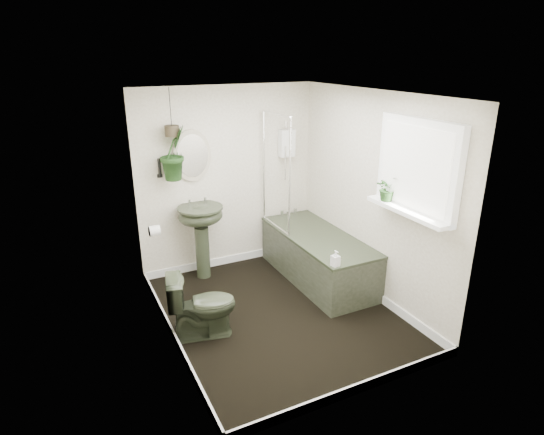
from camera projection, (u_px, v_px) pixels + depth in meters
name	position (u px, v px, depth m)	size (l,w,h in m)	color
floor	(278.00, 313.00, 4.92)	(2.30, 2.80, 0.02)	black
ceiling	(279.00, 93.00, 4.12)	(2.30, 2.80, 0.02)	white
wall_back	(228.00, 179.00, 5.71)	(2.30, 0.02, 2.30)	silver
wall_front	(366.00, 270.00, 3.34)	(2.30, 0.02, 2.30)	silver
wall_left	(163.00, 232.00, 4.04)	(0.02, 2.80, 2.30)	silver
wall_right	(372.00, 197.00, 5.00)	(0.02, 2.80, 2.30)	silver
skirting	(278.00, 309.00, 4.90)	(2.30, 2.80, 0.10)	white
bathtub	(318.00, 257.00, 5.57)	(0.72, 1.72, 0.58)	#2A3121
bath_screen	(276.00, 172.00, 5.51)	(0.04, 0.72, 1.40)	silver
shower_box	(287.00, 143.00, 5.85)	(0.20, 0.10, 0.35)	white
oval_mirror	(192.00, 156.00, 5.37)	(0.46, 0.03, 0.62)	#B7AD92
wall_sconce	(160.00, 168.00, 5.23)	(0.04, 0.04, 0.22)	black
toilet_roll_holder	(154.00, 231.00, 4.74)	(0.11, 0.11, 0.11)	white
window_recess	(418.00, 167.00, 4.21)	(0.08, 1.00, 0.90)	white
window_sill	(407.00, 211.00, 4.33)	(0.18, 1.00, 0.04)	white
window_blinds	(414.00, 168.00, 4.19)	(0.01, 0.86, 0.76)	white
toilet	(202.00, 305.00, 4.43)	(0.37, 0.65, 0.67)	#2A3121
pedestal_sink	(202.00, 242.00, 5.56)	(0.54, 0.46, 0.93)	#2A3121
sill_plant	(387.00, 188.00, 4.53)	(0.23, 0.20, 0.26)	black
hanging_plant	(174.00, 153.00, 5.14)	(0.34, 0.27, 0.62)	black
soap_bottle	(335.00, 258.00, 4.66)	(0.08, 0.08, 0.17)	black
hanging_pot	(172.00, 131.00, 5.05)	(0.16, 0.16, 0.12)	#322A1B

